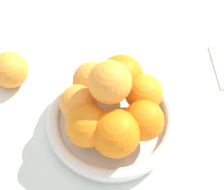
{
  "coord_description": "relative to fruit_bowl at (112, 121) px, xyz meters",
  "views": [
    {
      "loc": [
        -0.2,
        -0.28,
        0.62
      ],
      "look_at": [
        0.0,
        0.0,
        0.11
      ],
      "focal_mm": 60.0,
      "sensor_mm": 36.0,
      "label": 1
    }
  ],
  "objects": [
    {
      "name": "ground_plane",
      "position": [
        0.0,
        0.0,
        -0.02
      ],
      "size": [
        4.0,
        4.0,
        0.0
      ],
      "primitive_type": "plane",
      "color": "silver"
    },
    {
      "name": "fruit_bowl",
      "position": [
        0.0,
        0.0,
        0.0
      ],
      "size": [
        0.24,
        0.24,
        0.04
      ],
      "color": "silver",
      "rests_on": "ground_plane"
    },
    {
      "name": "orange_pile",
      "position": [
        -0.0,
        0.0,
        0.06
      ],
      "size": [
        0.19,
        0.19,
        0.13
      ],
      "color": "orange",
      "rests_on": "fruit_bowl"
    },
    {
      "name": "stray_orange",
      "position": [
        -0.1,
        0.2,
        0.02
      ],
      "size": [
        0.07,
        0.07,
        0.07
      ],
      "primitive_type": "sphere",
      "color": "orange",
      "rests_on": "ground_plane"
    }
  ]
}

